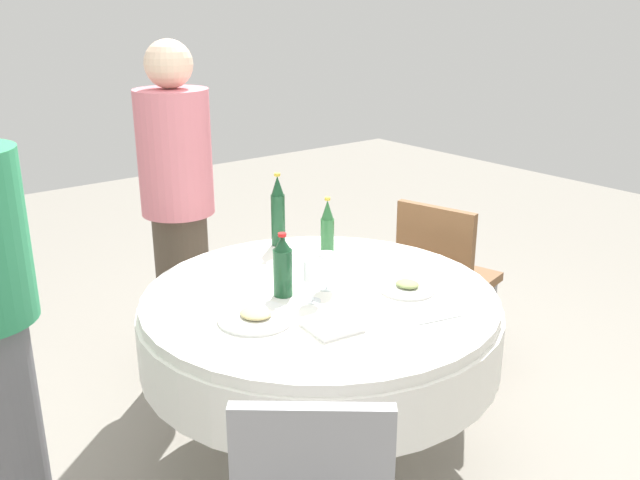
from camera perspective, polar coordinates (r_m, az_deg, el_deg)
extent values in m
plane|color=gray|center=(2.96, 0.00, -17.65)|extent=(10.00, 10.00, 0.00)
cylinder|color=white|center=(2.59, 0.00, -4.79)|extent=(1.32, 1.32, 0.04)
cylinder|color=white|center=(2.65, 0.00, -7.36)|extent=(1.35, 1.35, 0.22)
cylinder|color=slate|center=(2.82, 0.00, -13.74)|extent=(0.14, 0.14, 0.48)
cylinder|color=slate|center=(2.95, 0.00, -17.41)|extent=(0.56, 0.56, 0.03)
cylinder|color=#194728|center=(3.06, -3.47, 1.64)|extent=(0.06, 0.06, 0.23)
cone|color=#194728|center=(3.02, -3.53, 4.50)|extent=(0.06, 0.06, 0.09)
cylinder|color=gold|center=(3.01, -3.55, 5.40)|extent=(0.03, 0.03, 0.01)
cylinder|color=#194728|center=(2.54, -3.08, -2.71)|extent=(0.07, 0.07, 0.18)
cone|color=#194728|center=(2.50, -3.13, -0.26)|extent=(0.06, 0.06, 0.05)
cylinder|color=red|center=(2.49, -3.14, 0.44)|extent=(0.03, 0.03, 0.01)
cylinder|color=#2D6B38|center=(2.90, 0.61, 0.10)|extent=(0.06, 0.06, 0.18)
cone|color=#2D6B38|center=(2.86, 0.62, 2.52)|extent=(0.05, 0.05, 0.08)
cylinder|color=gold|center=(2.85, 0.62, 3.42)|extent=(0.02, 0.02, 0.01)
cylinder|color=white|center=(2.52, -0.61, -5.04)|extent=(0.06, 0.06, 0.00)
cylinder|color=white|center=(2.50, -0.61, -4.17)|extent=(0.01, 0.01, 0.08)
cylinder|color=white|center=(2.47, -0.62, -2.51)|extent=(0.07, 0.07, 0.08)
cylinder|color=white|center=(2.62, 0.55, -4.01)|extent=(0.06, 0.06, 0.00)
cylinder|color=white|center=(2.61, 0.55, -3.30)|extent=(0.01, 0.01, 0.07)
cylinder|color=white|center=(2.58, 0.56, -1.87)|extent=(0.07, 0.07, 0.07)
cylinder|color=maroon|center=(2.59, 0.56, -2.29)|extent=(0.06, 0.06, 0.03)
cylinder|color=white|center=(2.38, -5.31, -6.42)|extent=(0.26, 0.26, 0.02)
ellipsoid|color=tan|center=(2.37, -5.32, -6.03)|extent=(0.12, 0.10, 0.02)
cylinder|color=white|center=(2.63, 7.20, -3.98)|extent=(0.21, 0.21, 0.02)
ellipsoid|color=#8C9E59|center=(2.62, 7.21, -3.62)|extent=(0.09, 0.08, 0.02)
cube|color=silver|center=(2.41, 9.80, -6.47)|extent=(0.06, 0.18, 0.00)
cube|color=white|center=(2.32, 0.99, -7.00)|extent=(0.18, 0.18, 0.02)
cylinder|color=#4C3F33|center=(3.48, -11.12, -4.28)|extent=(0.26, 0.26, 0.82)
cylinder|color=#D8727F|center=(3.27, -11.90, 7.07)|extent=(0.34, 0.34, 0.58)
sphere|color=beige|center=(3.22, -12.39, 14.00)|extent=(0.22, 0.22, 0.22)
cylinder|color=slate|center=(2.48, -24.75, -15.27)|extent=(0.26, 0.26, 0.88)
cube|color=#99999E|center=(1.79, -0.66, -19.20)|extent=(0.29, 0.33, 0.42)
cube|color=brown|center=(3.54, 10.62, -3.19)|extent=(0.48, 0.48, 0.04)
cube|color=brown|center=(3.31, 9.40, -0.78)|extent=(0.40, 0.13, 0.42)
cylinder|color=gray|center=(3.71, 13.96, -6.35)|extent=(0.03, 0.03, 0.43)
cylinder|color=gray|center=(3.84, 9.33, -5.12)|extent=(0.03, 0.03, 0.43)
cylinder|color=gray|center=(3.43, 11.59, -8.35)|extent=(0.03, 0.03, 0.43)
cylinder|color=gray|center=(3.57, 6.69, -6.92)|extent=(0.03, 0.03, 0.43)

